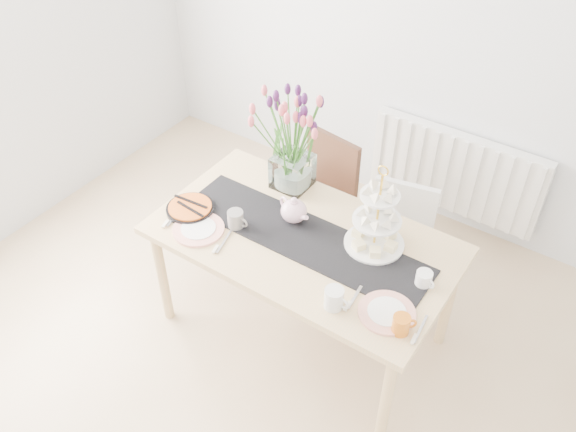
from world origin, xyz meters
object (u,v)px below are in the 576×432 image
Objects in this scene: mug_orange at (401,325)px; dining_table at (303,248)px; chair_white at (397,236)px; mug_white at (334,298)px; radiator at (455,172)px; tart_tin at (190,208)px; teapot at (294,211)px; plate_left at (198,229)px; chair_brown at (321,188)px; mug_grey at (236,219)px; cream_jug at (424,279)px; plate_right at (387,313)px; tulip_vase at (293,126)px; cake_stand at (376,227)px.

dining_table is at bearing 118.40° from mug_orange.
mug_white reaches higher than chair_white.
tart_tin reaches higher than radiator.
tart_tin is 2.77× the size of mug_orange.
plate_left is (-0.38, -0.35, -0.06)m from teapot.
radiator is at bearing 55.99° from chair_brown.
chair_brown is 0.90m from mug_grey.
radiator is 14.91× the size of cream_jug.
mug_orange is 0.12m from plate_right.
tulip_vase is 1.07m from cream_jug.
mug_grey is 0.38× the size of plate_right.
mug_orange is at bearing -4.22° from teapot.
mug_grey is 1.06× the size of mug_orange.
teapot is 0.58m from tart_tin.
mug_orange is 0.35× the size of plate_left.
chair_white is 0.93m from plate_right.
dining_table is at bearing 14.83° from tart_tin.
mug_orange is (0.37, -1.67, 0.35)m from radiator.
mug_white is (0.05, -1.71, 0.36)m from radiator.
plate_right is at bearing -54.44° from cake_stand.
mug_orange is at bearing -50.00° from cake_stand.
radiator is 1.67m from plate_right.
cake_stand is at bearing -175.84° from cream_jug.
plate_left is at bearing -151.75° from dining_table.
mug_grey is 0.37× the size of plate_left.
teapot is at bearing 157.46° from plate_right.
tart_tin is at bearing -101.40° from chair_brown.
tulip_vase is 0.73m from tart_tin.
chair_white is 2.78× the size of plate_left.
mug_white is at bearing -105.89° from cream_jug.
tulip_vase is 1.00m from mug_white.
chair_brown is 1.45m from mug_orange.
cake_stand is at bearing 28.85° from teapot.
cream_jug is 0.46m from mug_white.
mug_white reaches higher than tart_tin.
mug_grey reaches higher than radiator.
chair_brown is 1.22m from cream_jug.
mug_white is at bearing -156.38° from plate_right.
cake_stand is at bearing -96.06° from chair_white.
mug_grey reaches higher than dining_table.
cake_stand is at bearing 26.87° from plate_left.
chair_brown is 1.33m from plate_right.
chair_brown is 3.62× the size of teapot.
plate_right is (0.27, -1.61, 0.31)m from radiator.
dining_table is at bearing 28.25° from plate_left.
mug_white is at bearing -40.45° from dining_table.
mug_grey reaches higher than mug_orange.
dining_table is 0.80m from chair_brown.
teapot is at bearing 25.49° from tart_tin.
cake_stand is 5.71× the size of cream_jug.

